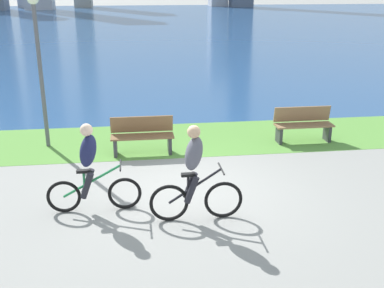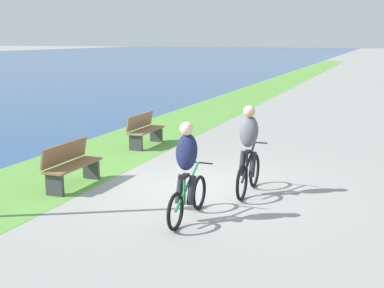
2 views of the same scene
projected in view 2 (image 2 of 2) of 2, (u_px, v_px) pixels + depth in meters
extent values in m
plane|color=gray|center=(195.00, 188.00, 10.41)|extent=(300.00, 300.00, 0.00)
cube|color=#59933D|center=(56.00, 173.00, 11.56)|extent=(120.00, 2.81, 0.01)
torus|color=black|center=(254.00, 171.00, 10.42)|extent=(0.68, 0.06, 0.68)
torus|color=black|center=(242.00, 183.00, 9.55)|extent=(0.68, 0.06, 0.68)
cylinder|color=black|center=(248.00, 162.00, 9.90)|extent=(0.93, 0.04, 0.63)
cylinder|color=black|center=(247.00, 166.00, 9.80)|extent=(0.04, 0.04, 0.49)
cube|color=black|center=(247.00, 152.00, 9.75)|extent=(0.24, 0.10, 0.05)
cylinder|color=black|center=(255.00, 142.00, 10.26)|extent=(0.03, 0.52, 0.03)
ellipsoid|color=#595966|center=(249.00, 131.00, 9.76)|extent=(0.40, 0.36, 0.65)
sphere|color=#D8AD84|center=(249.00, 111.00, 9.68)|extent=(0.22, 0.22, 0.22)
cylinder|color=#26262D|center=(242.00, 163.00, 9.88)|extent=(0.27, 0.11, 0.49)
cylinder|color=#26262D|center=(253.00, 164.00, 9.81)|extent=(0.27, 0.11, 0.49)
torus|color=black|center=(199.00, 193.00, 9.06)|extent=(0.61, 0.06, 0.61)
torus|color=black|center=(175.00, 212.00, 8.07)|extent=(0.61, 0.06, 0.61)
cylinder|color=#268C4C|center=(187.00, 186.00, 8.48)|extent=(1.05, 0.04, 0.59)
cylinder|color=#268C4C|center=(184.00, 191.00, 8.37)|extent=(0.04, 0.04, 0.45)
cube|color=black|center=(184.00, 176.00, 8.32)|extent=(0.24, 0.10, 0.05)
cylinder|color=black|center=(198.00, 162.00, 8.90)|extent=(0.03, 0.52, 0.03)
ellipsoid|color=#1E234C|center=(187.00, 152.00, 8.34)|extent=(0.40, 0.36, 0.65)
sphere|color=beige|center=(187.00, 129.00, 8.26)|extent=(0.22, 0.22, 0.22)
cylinder|color=#26262D|center=(180.00, 189.00, 8.45)|extent=(0.27, 0.11, 0.49)
cylinder|color=#26262D|center=(191.00, 190.00, 8.38)|extent=(0.27, 0.11, 0.49)
cube|color=brown|center=(73.00, 165.00, 10.39)|extent=(1.50, 0.45, 0.04)
cube|color=brown|center=(65.00, 152.00, 10.40)|extent=(1.50, 0.11, 0.40)
cube|color=#38383D|center=(91.00, 169.00, 11.03)|extent=(0.08, 0.37, 0.45)
cube|color=#38383D|center=(55.00, 185.00, 9.84)|extent=(0.08, 0.37, 0.45)
cube|color=olive|center=(146.00, 130.00, 14.33)|extent=(1.50, 0.45, 0.04)
cube|color=olive|center=(140.00, 121.00, 14.35)|extent=(1.50, 0.11, 0.40)
cube|color=#38383D|center=(156.00, 134.00, 14.97)|extent=(0.08, 0.37, 0.45)
cube|color=#38383D|center=(136.00, 142.00, 13.78)|extent=(0.08, 0.37, 0.45)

